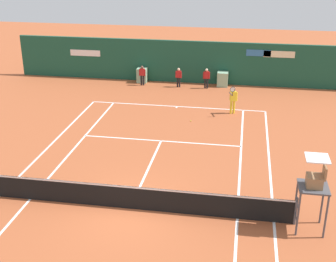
{
  "coord_description": "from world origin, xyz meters",
  "views": [
    {
      "loc": [
        3.89,
        -14.18,
        9.23
      ],
      "look_at": [
        0.45,
        5.84,
        0.8
      ],
      "focal_mm": 48.57,
      "sensor_mm": 36.0,
      "label": 1
    }
  ],
  "objects_px": {
    "ball_kid_right_post": "(206,77)",
    "ball_kid_left_post": "(179,76)",
    "umpire_chair": "(314,184)",
    "ball_kid_centre_post": "(142,74)",
    "tennis_ball_by_sideline": "(191,121)",
    "player_on_baseline": "(233,98)"
  },
  "relations": [
    {
      "from": "umpire_chair",
      "to": "ball_kid_right_post",
      "type": "distance_m",
      "value": 16.77
    },
    {
      "from": "ball_kid_centre_post",
      "to": "tennis_ball_by_sideline",
      "type": "height_order",
      "value": "ball_kid_centre_post"
    },
    {
      "from": "player_on_baseline",
      "to": "ball_kid_left_post",
      "type": "distance_m",
      "value": 6.12
    },
    {
      "from": "player_on_baseline",
      "to": "ball_kid_left_post",
      "type": "xyz_separation_m",
      "value": [
        -3.89,
        4.72,
        -0.17
      ]
    },
    {
      "from": "ball_kid_centre_post",
      "to": "tennis_ball_by_sideline",
      "type": "relative_size",
      "value": 20.41
    },
    {
      "from": "umpire_chair",
      "to": "ball_kid_centre_post",
      "type": "xyz_separation_m",
      "value": [
        -9.53,
        15.96,
        -0.99
      ]
    },
    {
      "from": "umpire_chair",
      "to": "ball_kid_left_post",
      "type": "distance_m",
      "value": 17.44
    },
    {
      "from": "ball_kid_right_post",
      "to": "umpire_chair",
      "type": "bearing_deg",
      "value": 100.38
    },
    {
      "from": "ball_kid_centre_post",
      "to": "ball_kid_right_post",
      "type": "xyz_separation_m",
      "value": [
        4.47,
        0.0,
        0.0
      ]
    },
    {
      "from": "tennis_ball_by_sideline",
      "to": "umpire_chair",
      "type": "bearing_deg",
      "value": -60.95
    },
    {
      "from": "umpire_chair",
      "to": "player_on_baseline",
      "type": "relative_size",
      "value": 1.54
    },
    {
      "from": "ball_kid_right_post",
      "to": "tennis_ball_by_sideline",
      "type": "xyz_separation_m",
      "value": [
        -0.26,
        -6.39,
        -0.77
      ]
    },
    {
      "from": "ball_kid_centre_post",
      "to": "tennis_ball_by_sideline",
      "type": "xyz_separation_m",
      "value": [
        4.21,
        -6.39,
        -0.77
      ]
    },
    {
      "from": "umpire_chair",
      "to": "ball_kid_centre_post",
      "type": "bearing_deg",
      "value": 30.84
    },
    {
      "from": "umpire_chair",
      "to": "ball_kid_centre_post",
      "type": "relative_size",
      "value": 1.99
    },
    {
      "from": "ball_kid_centre_post",
      "to": "player_on_baseline",
      "type": "bearing_deg",
      "value": 147.47
    },
    {
      "from": "player_on_baseline",
      "to": "umpire_chair",
      "type": "bearing_deg",
      "value": 86.42
    },
    {
      "from": "umpire_chair",
      "to": "tennis_ball_by_sideline",
      "type": "bearing_deg",
      "value": 29.05
    },
    {
      "from": "tennis_ball_by_sideline",
      "to": "ball_kid_left_post",
      "type": "bearing_deg",
      "value": 104.5
    },
    {
      "from": "ball_kid_right_post",
      "to": "ball_kid_left_post",
      "type": "bearing_deg",
      "value": -7.2
    },
    {
      "from": "umpire_chair",
      "to": "player_on_baseline",
      "type": "xyz_separation_m",
      "value": [
        -3.08,
        11.24,
        -0.85
      ]
    },
    {
      "from": "ball_kid_left_post",
      "to": "tennis_ball_by_sideline",
      "type": "xyz_separation_m",
      "value": [
        1.65,
        -6.39,
        -0.74
      ]
    }
  ]
}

